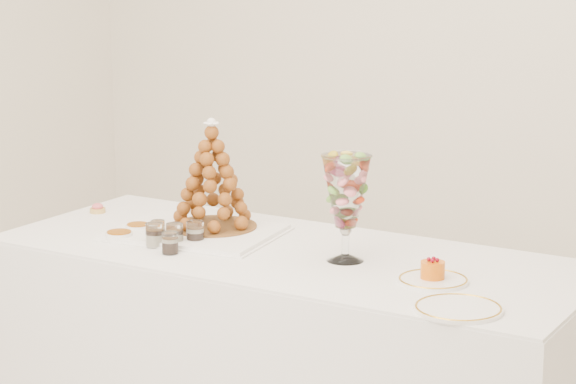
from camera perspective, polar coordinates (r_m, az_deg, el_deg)
The scene contains 15 objects.
buffet_table at distance 3.69m, azimuth 0.03°, elevation -8.51°, with size 1.97×0.87×0.73m.
lace_tray at distance 3.78m, azimuth -4.73°, elevation -2.06°, with size 0.53×0.40×0.02m, color white.
macaron_vase at distance 3.42m, azimuth 2.97°, elevation -0.04°, with size 0.15×0.15×0.33m.
cake_plate at distance 3.28m, azimuth 7.38°, elevation -4.47°, with size 0.21×0.21×0.01m, color white.
spare_plate at distance 3.04m, azimuth 8.64°, elevation -5.89°, with size 0.24×0.24×0.01m, color white.
pink_tart at distance 4.14m, azimuth -9.65°, elevation -0.84°, with size 0.06×0.06×0.04m.
verrine_a at distance 3.74m, azimuth -6.63°, elevation -1.91°, with size 0.05×0.05×0.06m, color white.
verrine_b at distance 3.64m, azimuth -5.78°, elevation -2.18°, with size 0.06×0.06×0.07m, color white.
verrine_c at distance 3.66m, azimuth -4.73°, elevation -2.09°, with size 0.06×0.06×0.08m, color white.
verrine_d at distance 3.64m, azimuth -6.79°, elevation -2.19°, with size 0.06×0.06×0.08m, color white.
verrine_e at distance 3.56m, azimuth -6.01°, elevation -2.59°, with size 0.05×0.05×0.07m, color white.
ramekin_back at distance 3.84m, azimuth -7.64°, elevation -1.85°, with size 0.08×0.08×0.03m, color white.
ramekin_front at distance 3.74m, azimuth -8.57°, elevation -2.25°, with size 0.09×0.09×0.03m, color white.
croquembouche at distance 3.77m, azimuth -3.87°, elevation 0.89°, with size 0.30×0.30×0.37m.
mousse_cake at distance 3.28m, azimuth 7.36°, elevation -3.93°, with size 0.07×0.07×0.06m.
Camera 1 is at (1.90, -2.50, 1.69)m, focal length 70.00 mm.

